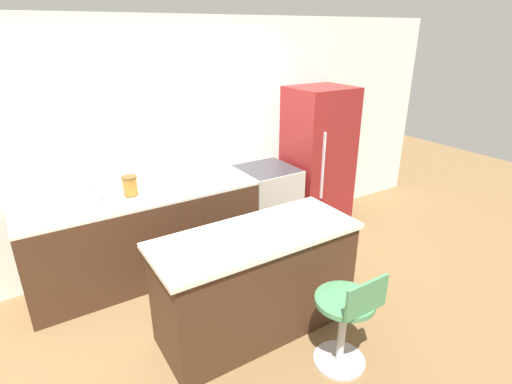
# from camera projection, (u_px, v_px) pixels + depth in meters

# --- Properties ---
(ground_plane) EXTENTS (14.00, 14.00, 0.00)m
(ground_plane) POSITION_uv_depth(u_px,v_px,m) (195.00, 280.00, 4.22)
(ground_plane) COLOR brown
(wall_back) EXTENTS (8.00, 0.06, 2.60)m
(wall_back) POSITION_uv_depth(u_px,v_px,m) (160.00, 145.00, 4.28)
(wall_back) COLOR white
(wall_back) RESTS_ON ground_plane
(back_counter) EXTENTS (2.33, 0.65, 0.94)m
(back_counter) POSITION_uv_depth(u_px,v_px,m) (147.00, 236.00, 4.14)
(back_counter) COLOR #422819
(back_counter) RESTS_ON ground_plane
(kitchen_island) EXTENTS (1.73, 0.70, 0.93)m
(kitchen_island) POSITION_uv_depth(u_px,v_px,m) (256.00, 282.00, 3.39)
(kitchen_island) COLOR #422819
(kitchen_island) RESTS_ON ground_plane
(oven_range) EXTENTS (0.64, 0.67, 0.94)m
(oven_range) POSITION_uv_depth(u_px,v_px,m) (267.00, 204.00, 4.88)
(oven_range) COLOR #B7B2A8
(oven_range) RESTS_ON ground_plane
(refrigerator) EXTENTS (0.75, 0.68, 1.82)m
(refrigerator) POSITION_uv_depth(u_px,v_px,m) (317.00, 160.00, 5.09)
(refrigerator) COLOR maroon
(refrigerator) RESTS_ON ground_plane
(stool_chair) EXTENTS (0.45, 0.45, 0.87)m
(stool_chair) POSITION_uv_depth(u_px,v_px,m) (346.00, 319.00, 3.00)
(stool_chair) COLOR #B7B7BC
(stool_chair) RESTS_ON ground_plane
(kettle) EXTENTS (0.17, 0.17, 0.20)m
(kettle) POSITION_uv_depth(u_px,v_px,m) (90.00, 195.00, 3.73)
(kettle) COLOR silver
(kettle) RESTS_ON back_counter
(mixing_bowl) EXTENTS (0.26, 0.26, 0.08)m
(mixing_bowl) POSITION_uv_depth(u_px,v_px,m) (201.00, 177.00, 4.30)
(mixing_bowl) COLOR beige
(mixing_bowl) RESTS_ON back_counter
(canister_jar) EXTENTS (0.15, 0.15, 0.19)m
(canister_jar) POSITION_uv_depth(u_px,v_px,m) (130.00, 185.00, 3.90)
(canister_jar) COLOR #9E6623
(canister_jar) RESTS_ON back_counter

